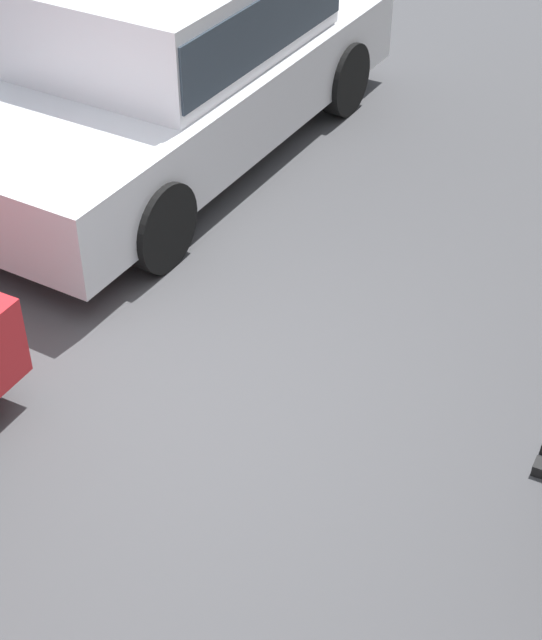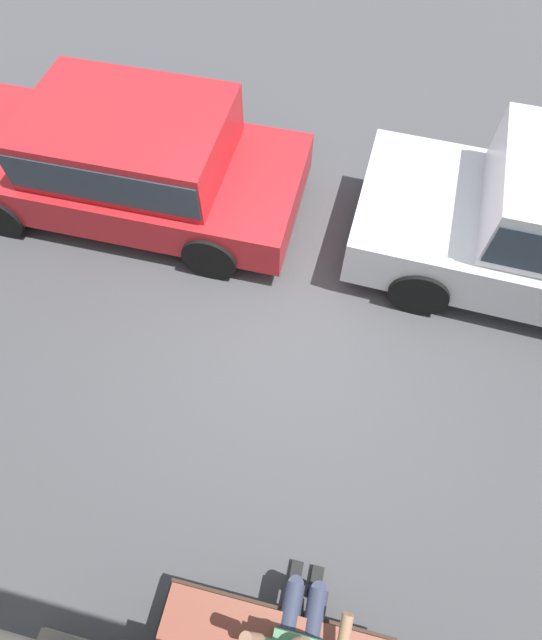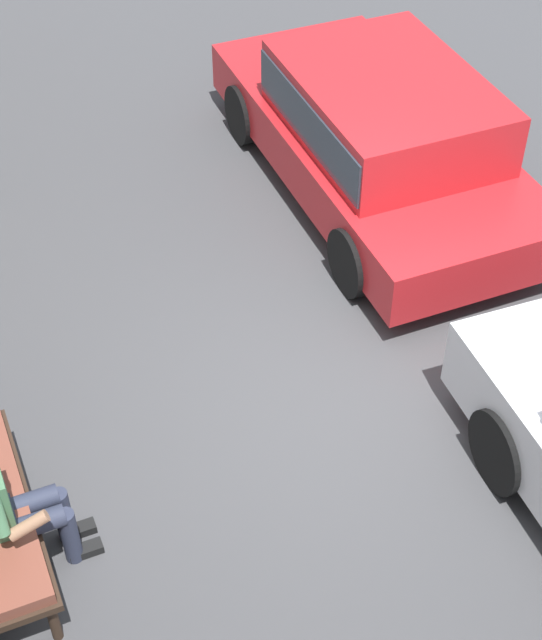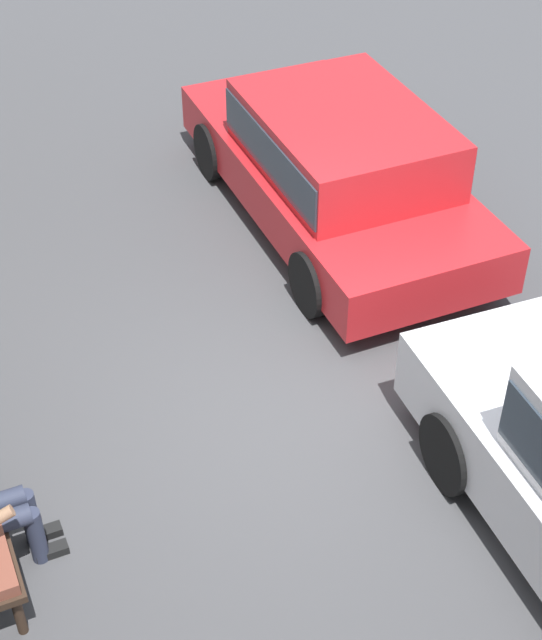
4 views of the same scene
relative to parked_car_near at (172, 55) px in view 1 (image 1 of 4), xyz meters
The scene contains 2 objects.
ground_plane 3.26m from the parked_car_near, 28.88° to the left, with size 60.00×60.00×0.00m, color #424244.
parked_car_near is the anchor object (origin of this frame).
Camera 1 is at (3.48, 2.60, 3.94)m, focal length 55.00 mm.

